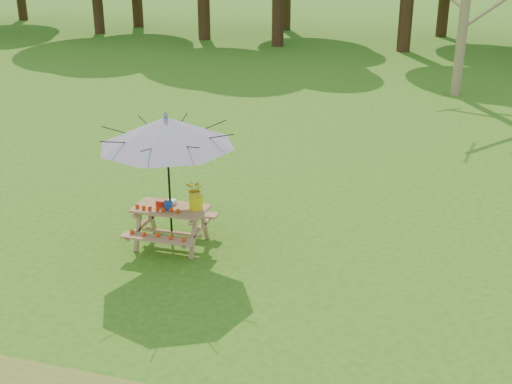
# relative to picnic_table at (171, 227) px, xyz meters

# --- Properties ---
(ground) EXTENTS (120.00, 120.00, 0.00)m
(ground) POSITION_rel_picnic_table_xyz_m (-0.42, -1.20, -0.33)
(ground) COLOR #2E6A14
(ground) RESTS_ON ground
(picnic_table) EXTENTS (1.20, 1.32, 0.67)m
(picnic_table) POSITION_rel_picnic_table_xyz_m (0.00, 0.00, 0.00)
(picnic_table) COLOR #A16A48
(picnic_table) RESTS_ON ground
(patio_umbrella) EXTENTS (2.34, 2.34, 2.25)m
(patio_umbrella) POSITION_rel_picnic_table_xyz_m (0.00, 0.00, 1.62)
(patio_umbrella) COLOR black
(patio_umbrella) RESTS_ON ground
(produce_bins) EXTENTS (0.31, 0.36, 0.13)m
(produce_bins) POSITION_rel_picnic_table_xyz_m (-0.07, 0.01, 0.40)
(produce_bins) COLOR #B5220E
(produce_bins) RESTS_ON picnic_table
(tomatoes_row) EXTENTS (0.77, 0.13, 0.07)m
(tomatoes_row) POSITION_rel_picnic_table_xyz_m (-0.15, -0.18, 0.38)
(tomatoes_row) COLOR red
(tomatoes_row) RESTS_ON picnic_table
(flower_bucket) EXTENTS (0.35, 0.32, 0.49)m
(flower_bucket) POSITION_rel_picnic_table_xyz_m (0.42, 0.08, 0.61)
(flower_bucket) COLOR yellow
(flower_bucket) RESTS_ON picnic_table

